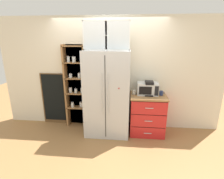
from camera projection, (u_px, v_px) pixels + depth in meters
ground_plane at (108, 131)px, 4.01m from camera, size 10.85×10.85×0.00m
wall_back_cream at (109, 74)px, 4.02m from camera, size 5.14×0.10×2.55m
refrigerator at (107, 93)px, 3.75m from camera, size 0.95×0.70×1.85m
pantry_shelf_column at (77, 85)px, 4.08m from camera, size 0.55×0.24×1.95m
counter_cabinet at (147, 114)px, 3.85m from camera, size 0.77×0.61×0.90m
microwave at (148, 89)px, 3.73m from camera, size 0.44×0.33×0.26m
coffee_maker at (149, 88)px, 3.68m from camera, size 0.17×0.20×0.31m
mug_navy at (161, 93)px, 3.69m from camera, size 0.11×0.08×0.10m
mug_cream at (134, 92)px, 3.75m from camera, size 0.11×0.08×0.09m
bottle_clear at (149, 90)px, 3.72m from camera, size 0.06×0.06×0.25m
upper_cabinet at (107, 36)px, 3.45m from camera, size 0.91×0.32×0.56m
chalkboard_menu at (54, 99)px, 4.26m from camera, size 0.60×0.04×1.28m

